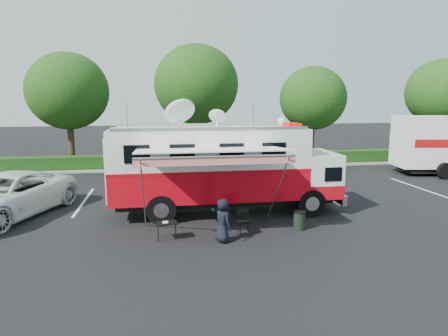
% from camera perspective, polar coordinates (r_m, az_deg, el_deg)
% --- Properties ---
extents(ground_plane, '(120.00, 120.00, 0.00)m').
position_cam_1_polar(ground_plane, '(17.64, 0.26, -6.37)').
color(ground_plane, black).
rests_on(ground_plane, ground).
extents(back_border, '(60.00, 6.14, 8.87)m').
position_cam_1_polar(back_border, '(29.87, -1.70, 10.00)').
color(back_border, '#9E998E').
rests_on(back_border, ground_plane).
extents(stall_lines, '(24.12, 5.50, 0.01)m').
position_cam_1_polar(stall_lines, '(20.44, -2.52, -4.09)').
color(stall_lines, silver).
rests_on(stall_lines, ground_plane).
extents(command_truck, '(9.87, 2.72, 4.74)m').
position_cam_1_polar(command_truck, '(17.17, -0.01, 0.14)').
color(command_truck, black).
rests_on(command_truck, ground_plane).
extents(awning, '(5.39, 2.77, 3.25)m').
position_cam_1_polar(awning, '(14.13, -1.71, 2.23)').
color(awning, white).
rests_on(awning, ground_plane).
extents(white_suv, '(5.30, 7.30, 1.84)m').
position_cam_1_polar(white_suv, '(19.25, -28.61, -6.22)').
color(white_suv, silver).
rests_on(white_suv, ground_plane).
extents(person, '(0.75, 0.89, 1.54)m').
position_cam_1_polar(person, '(14.18, -0.17, -10.50)').
color(person, black).
rests_on(person, ground_plane).
extents(folding_table, '(0.82, 0.64, 0.64)m').
position_cam_1_polar(folding_table, '(14.33, -8.19, -7.89)').
color(folding_table, black).
rests_on(folding_table, ground_plane).
extents(folding_chair, '(0.47, 0.49, 0.94)m').
position_cam_1_polar(folding_chair, '(14.97, 2.80, -7.14)').
color(folding_chair, black).
rests_on(folding_chair, ground_plane).
extents(trash_bin, '(0.48, 0.48, 0.73)m').
position_cam_1_polar(trash_bin, '(15.59, 10.72, -7.35)').
color(trash_bin, black).
rests_on(trash_bin, ground_plane).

